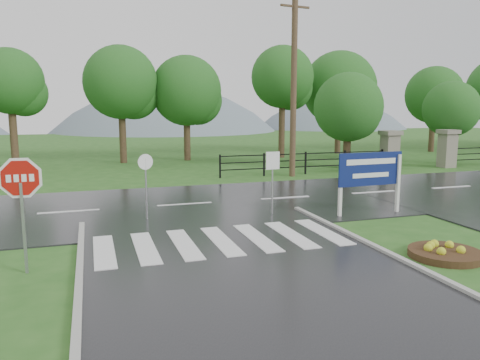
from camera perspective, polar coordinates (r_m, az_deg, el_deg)
name	(u,v)px	position (r m, az deg, el deg)	size (l,w,h in m)	color
ground	(303,326)	(8.16, 7.64, -17.17)	(120.00, 120.00, 0.00)	#29591D
main_road	(185,205)	(17.27, -6.75, -3.09)	(90.00, 8.00, 0.04)	black
crosswalk	(221,241)	(12.53, -2.29, -7.38)	(6.50, 2.80, 0.02)	silver
pillar_west	(390,149)	(27.91, 17.79, 3.57)	(1.00, 1.00, 2.24)	gray
pillar_east	(447,148)	(30.40, 23.95, 3.63)	(1.00, 1.00, 2.24)	gray
fence_west	(306,161)	(25.27, 8.00, 2.35)	(9.58, 0.08, 1.20)	black
hills	(140,232)	(74.40, -12.14, -6.17)	(102.00, 48.00, 48.00)	slate
treeline	(158,162)	(31.08, -9.94, 2.18)	(83.20, 5.20, 10.00)	#1C551A
stop_sign	(21,188)	(10.92, -25.14, -0.92)	(1.20, 0.06, 2.69)	#939399
estate_billboard	(370,172)	(15.98, 15.62, 0.92)	(2.40, 0.17, 2.10)	silver
flower_bed	(445,252)	(12.36, 23.73, -8.06)	(1.71, 1.71, 0.34)	#332111
reg_sign_small	(273,171)	(15.31, 3.99, 1.15)	(0.47, 0.06, 2.13)	#939399
reg_sign_round	(146,178)	(14.97, -11.41, 0.21)	(0.48, 0.15, 2.12)	#939399
utility_pole_east	(294,85)	(24.26, 6.56, 11.44)	(1.63, 0.31, 9.18)	#473523
entrance_tree_left	(348,107)	(28.03, 13.07, 8.62)	(3.98, 3.98, 5.55)	#3D2B1C
entrance_tree_right	(451,109)	(32.38, 24.34, 7.85)	(3.48, 3.48, 5.18)	#3D2B1C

